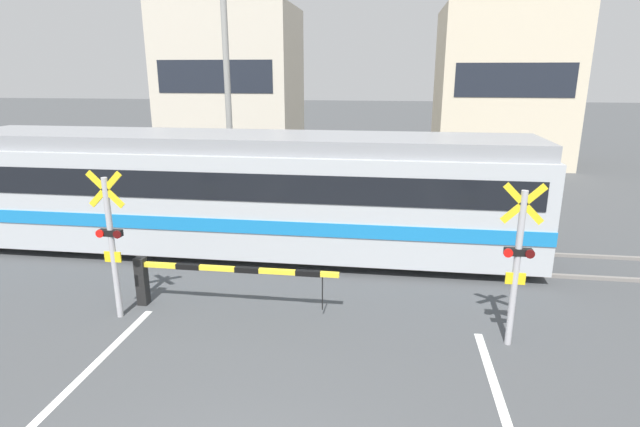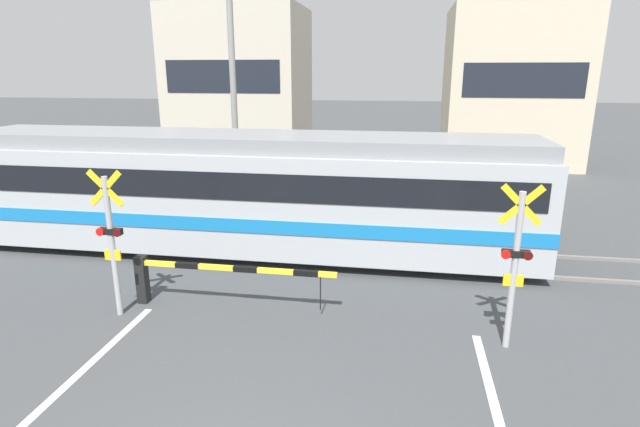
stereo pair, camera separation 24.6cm
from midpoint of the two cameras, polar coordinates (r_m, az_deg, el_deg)
The scene contains 11 objects.
rail_track_near at distance 12.13m, azimuth 1.40°, elevation -5.76°, with size 50.00×0.10×0.08m.
rail_track_far at distance 13.47m, azimuth 2.26°, elevation -3.54°, with size 50.00×0.10×0.08m.
commuter_train at distance 12.81m, azimuth -8.09°, elevation 2.73°, with size 14.52×2.66×3.05m.
crossing_barrier_near at distance 10.14m, azimuth -13.49°, elevation -6.72°, with size 4.05×0.20×0.99m.
crossing_barrier_far at distance 15.40m, azimuth 11.72°, elevation 1.17°, with size 4.05×0.20×0.99m.
crossing_signal_left at distance 9.97m, azimuth -22.10°, elevation -2.58°, with size 0.68×0.15×2.84m.
crossing_signal_right at distance 8.77m, azimuth 22.16°, elevation -5.03°, with size 0.68×0.15×2.84m.
pedestrian at distance 19.13m, azimuth 1.21°, elevation 5.42°, with size 0.38×0.24×1.80m.
building_left_of_street at distance 28.23m, azimuth -8.83°, elevation 14.47°, with size 6.89×5.51×7.81m.
building_right_of_street at distance 27.37m, azimuth 21.20°, elevation 13.31°, with size 6.26×5.51×7.56m.
utility_pole_streetside at distance 18.37m, azimuth -9.57°, elevation 15.46°, with size 0.22×0.22×8.90m.
Camera 2 is at (1.69, -3.37, 4.51)m, focal length 28.00 mm.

